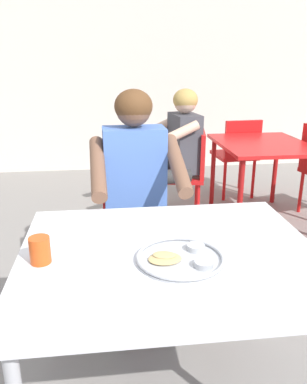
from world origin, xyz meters
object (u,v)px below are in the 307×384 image
drinking_cup (40,249)px  chair_foreground (133,214)px  table_background_red (262,152)px  table_foreground (170,268)px  thali_tray (181,258)px  chair_red_far (237,152)px  patron_background (174,146)px  chair_red_left (189,170)px  diner_foreground (136,186)px

drinking_cup → chair_foreground: size_ratio=0.11×
table_background_red → table_foreground: bearing=-120.4°
drinking_cup → thali_tray: bearing=-5.5°
chair_red_far → patron_background: bearing=-140.6°
table_background_red → chair_red_far: bearing=90.8°
chair_red_left → chair_red_far: size_ratio=0.99×
thali_tray → diner_foreground: diner_foreground is taller
table_foreground → table_background_red: 2.24m
chair_red_left → patron_background: size_ratio=0.70×
table_foreground → thali_tray: thali_tray is taller
drinking_cup → patron_background: (0.81, 1.95, -0.08)m
diner_foreground → table_background_red: (1.20, 1.19, -0.12)m
thali_tray → chair_red_far: (1.10, 2.64, -0.26)m
table_foreground → chair_foreground: (-0.07, 0.96, -0.16)m
table_foreground → patron_background: bearing=79.9°
chair_red_far → thali_tray: bearing=-112.7°
drinking_cup → chair_red_left: drinking_cup is taller
diner_foreground → table_foreground: bearing=-84.9°
thali_tray → drinking_cup: 0.50m
thali_tray → diner_foreground: (-0.09, 0.81, 0.01)m
thali_tray → diner_foreground: 0.82m
drinking_cup → chair_red_far: bearing=58.4°
table_foreground → chair_red_left: size_ratio=1.35×
chair_red_left → diner_foreground: bearing=-114.6°
chair_red_far → patron_background: (-0.78, -0.64, 0.22)m
table_foreground → table_background_red: (1.14, 1.93, -0.04)m
chair_foreground → table_background_red: chair_foreground is taller
table_background_red → chair_red_left: size_ratio=1.13×
drinking_cup → patron_background: bearing=67.5°
diner_foreground → table_background_red: size_ratio=1.35×
drinking_cup → table_background_red: drinking_cup is taller
drinking_cup → chair_red_far: size_ratio=0.12×
chair_foreground → chair_red_far: bearing=53.3°
diner_foreground → chair_red_left: size_ratio=1.53×
diner_foreground → drinking_cup: bearing=-117.5°
chair_foreground → table_foreground: bearing=-85.7°
patron_background → drinking_cup: bearing=-112.5°
thali_tray → chair_red_left: bearing=77.2°
chair_foreground → diner_foreground: 0.33m
drinking_cup → chair_red_left: 2.21m
table_background_red → chair_foreground: bearing=-141.0°
diner_foreground → table_background_red: diner_foreground is taller
chair_red_far → patron_background: size_ratio=0.70×
drinking_cup → diner_foreground: size_ratio=0.08×
diner_foreground → patron_background: (0.41, 1.18, -0.04)m
table_background_red → patron_background: bearing=-179.0°
patron_background → table_background_red: bearing=1.0°
chair_red_left → patron_background: (-0.14, -0.03, 0.22)m
thali_tray → patron_background: bearing=81.0°
thali_tray → table_background_red: size_ratio=0.33×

